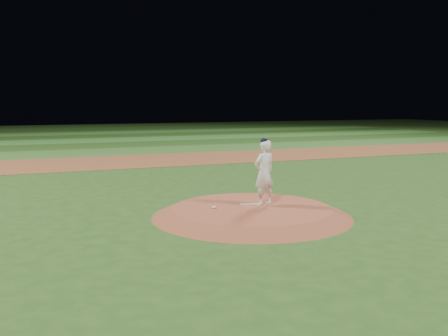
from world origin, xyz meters
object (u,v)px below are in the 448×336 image
Objects in this scene: pitchers_mound at (252,212)px; rosin_bag at (214,207)px; pitcher_on_mound at (264,172)px; pitching_rubber at (251,204)px.

rosin_bag is at bearing 164.92° from pitchers_mound.
pitcher_on_mound is at bearing 18.27° from pitchers_mound.
rosin_bag is (-1.01, 0.27, 0.16)m from pitchers_mound.
pitcher_on_mound reaches higher than pitchers_mound.
pitcher_on_mound is at bearing -5.33° from pitching_rubber.
pitcher_on_mound is (0.45, 0.15, 1.06)m from pitchers_mound.
rosin_bag is 0.06× the size of pitcher_on_mound.
pitching_rubber is 0.33× the size of pitcher_on_mound.
pitching_rubber is at bearing 156.53° from pitcher_on_mound.
pitchers_mound is 8.81× the size of pitching_rubber.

